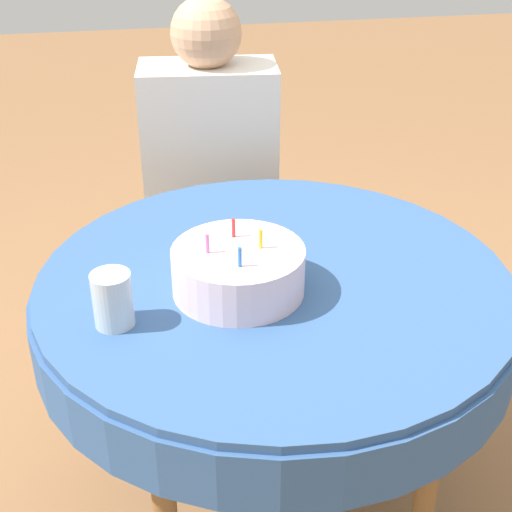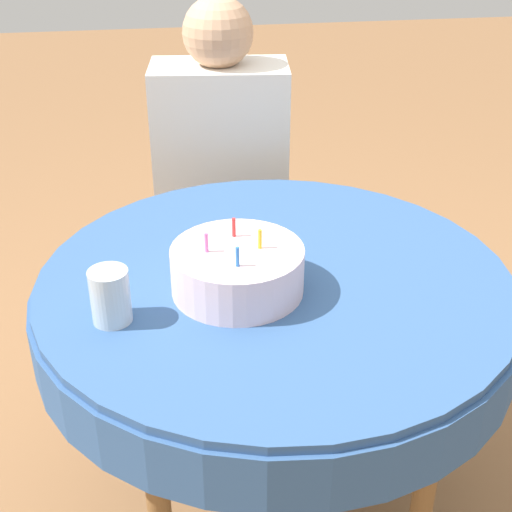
{
  "view_description": "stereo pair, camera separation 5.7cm",
  "coord_description": "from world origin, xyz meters",
  "px_view_note": "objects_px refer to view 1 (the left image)",
  "views": [
    {
      "loc": [
        -0.3,
        -1.32,
        1.53
      ],
      "look_at": [
        -0.04,
        -0.02,
        0.78
      ],
      "focal_mm": 50.0,
      "sensor_mm": 36.0,
      "label": 1
    },
    {
      "loc": [
        -0.25,
        -1.33,
        1.53
      ],
      "look_at": [
        -0.04,
        -0.02,
        0.78
      ],
      "focal_mm": 50.0,
      "sensor_mm": 36.0,
      "label": 2
    }
  ],
  "objects_px": {
    "chair": "(212,207)",
    "birthday_cake": "(238,270)",
    "person": "(210,152)",
    "drinking_glass": "(113,299)"
  },
  "relations": [
    {
      "from": "chair",
      "to": "birthday_cake",
      "type": "height_order",
      "value": "chair"
    },
    {
      "from": "chair",
      "to": "birthday_cake",
      "type": "distance_m",
      "value": 0.97
    },
    {
      "from": "person",
      "to": "birthday_cake",
      "type": "height_order",
      "value": "person"
    },
    {
      "from": "drinking_glass",
      "to": "person",
      "type": "bearing_deg",
      "value": 70.79
    },
    {
      "from": "person",
      "to": "drinking_glass",
      "type": "xyz_separation_m",
      "value": [
        -0.32,
        -0.91,
        0.07
      ]
    },
    {
      "from": "chair",
      "to": "birthday_cake",
      "type": "bearing_deg",
      "value": -87.52
    },
    {
      "from": "person",
      "to": "birthday_cake",
      "type": "distance_m",
      "value": 0.84
    },
    {
      "from": "chair",
      "to": "person",
      "type": "distance_m",
      "value": 0.25
    },
    {
      "from": "chair",
      "to": "person",
      "type": "height_order",
      "value": "person"
    },
    {
      "from": "person",
      "to": "chair",
      "type": "bearing_deg",
      "value": 90.0
    }
  ]
}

